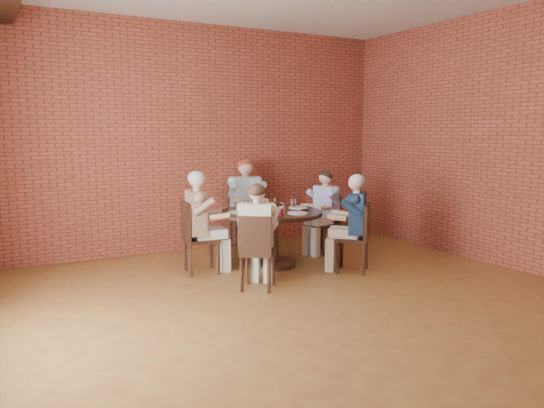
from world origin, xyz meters
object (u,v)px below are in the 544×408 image
diner_b (246,205)px  smartphone (305,210)px  chair_a (326,221)px  diner_c (201,223)px  dining_table (271,227)px  diner_d (258,237)px  diner_e (353,223)px  chair_b (244,215)px  diner_a (324,212)px  chair_d (256,249)px  chair_c (195,235)px  chair_e (359,234)px

diner_b → smartphone: size_ratio=9.74×
chair_a → diner_c: (-2.07, -0.17, 0.17)m
dining_table → chair_a: chair_a is taller
diner_b → diner_d: (-0.82, -1.96, -0.08)m
diner_b → diner_e: diner_b is taller
chair_b → diner_d: diner_d is taller
diner_a → smartphone: 0.76m
diner_e → chair_d: bearing=-40.2°
chair_b → diner_b: 0.19m
chair_b → chair_c: size_ratio=1.04×
dining_table → diner_b: bearing=81.5°
diner_d → chair_b: bearing=-74.6°
dining_table → diner_e: bearing=-44.4°
chair_a → chair_e: (-0.28, -1.12, 0.01)m
diner_d → chair_e: 1.49m
chair_d → diner_b: bearing=-75.6°
dining_table → smartphone: smartphone is taller
diner_a → smartphone: size_ratio=8.67×
diner_c → smartphone: (1.40, -0.28, 0.10)m
chair_a → chair_d: same height
diner_a → chair_c: bearing=-101.5°
diner_c → chair_e: diner_c is taller
chair_c → diner_c: size_ratio=0.71×
dining_table → chair_b: (0.18, 1.20, -0.01)m
diner_b → chair_c: 1.56m
chair_d → diner_e: diner_e is taller
dining_table → chair_b: bearing=81.5°
diner_c → smartphone: 1.43m
diner_a → smartphone: diner_a is taller
diner_e → smartphone: bearing=-106.8°
dining_table → chair_b: 1.21m
chair_d → smartphone: 1.39m
chair_a → chair_b: bearing=-149.2°
chair_b → chair_c: bearing=-130.6°
diner_b → diner_e: bearing=-63.3°
chair_b → smartphone: chair_b is taller
diner_b → diner_c: bearing=-130.6°
chair_d → diner_e: bearing=-137.1°
diner_a → diner_d: 2.04m
chair_b → chair_c: 1.61m
dining_table → diner_e: (0.78, -0.76, 0.10)m
diner_a → diner_e: (-0.26, -1.05, 0.02)m
diner_b → diner_a: bearing=-34.6°
diner_b → smartphone: (0.27, -1.25, 0.07)m
diner_b → chair_a: bearing=-31.8°
chair_a → smartphone: bearing=-71.5°
diner_c → smartphone: diner_c is taller
diner_d → diner_a: bearing=-108.7°
chair_b → chair_d: size_ratio=1.09×
diner_a → chair_b: bearing=-152.0°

